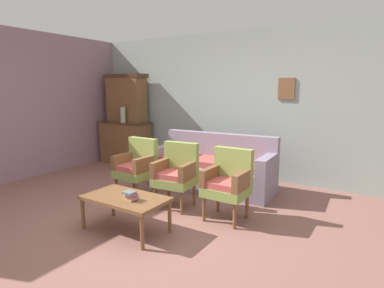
# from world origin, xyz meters

# --- Properties ---
(ground_plane) EXTENTS (7.68, 7.68, 0.00)m
(ground_plane) POSITION_xyz_m (0.00, 0.00, 0.00)
(ground_plane) COLOR #84564C
(wall_back_with_decor) EXTENTS (6.40, 0.09, 2.70)m
(wall_back_with_decor) POSITION_xyz_m (0.00, 2.63, 1.35)
(wall_back_with_decor) COLOR #939E99
(wall_back_with_decor) RESTS_ON ground
(wall_left_side) EXTENTS (0.06, 5.20, 2.70)m
(wall_left_side) POSITION_xyz_m (-3.23, 0.00, 1.35)
(wall_left_side) COLOR gray
(wall_left_side) RESTS_ON ground
(side_cabinet) EXTENTS (1.16, 0.55, 0.93)m
(side_cabinet) POSITION_xyz_m (-2.54, 2.25, 0.47)
(side_cabinet) COLOR brown
(side_cabinet) RESTS_ON ground
(cabinet_upper_hutch) EXTENTS (0.99, 0.38, 1.03)m
(cabinet_upper_hutch) POSITION_xyz_m (-2.54, 2.33, 1.45)
(cabinet_upper_hutch) COLOR brown
(cabinet_upper_hutch) RESTS_ON side_cabinet
(vase_on_cabinet) EXTENTS (0.12, 0.12, 0.34)m
(vase_on_cabinet) POSITION_xyz_m (-2.41, 2.07, 1.10)
(vase_on_cabinet) COLOR #9CA183
(vase_on_cabinet) RESTS_ON side_cabinet
(floral_couch) EXTENTS (2.06, 0.91, 0.90)m
(floral_couch) POSITION_xyz_m (0.01, 1.66, 0.33)
(floral_couch) COLOR gray
(floral_couch) RESTS_ON ground
(armchair_near_cabinet) EXTENTS (0.53, 0.50, 0.90)m
(armchair_near_cabinet) POSITION_xyz_m (-0.78, 0.67, 0.50)
(armchair_near_cabinet) COLOR #849947
(armchair_near_cabinet) RESTS_ON ground
(armchair_near_couch_end) EXTENTS (0.57, 0.54, 0.90)m
(armchair_near_couch_end) POSITION_xyz_m (-0.04, 0.66, 0.50)
(armchair_near_couch_end) COLOR #849947
(armchair_near_couch_end) RESTS_ON ground
(armchair_row_middle) EXTENTS (0.52, 0.49, 0.90)m
(armchair_row_middle) POSITION_xyz_m (0.77, 0.66, 0.50)
(armchair_row_middle) COLOR #849947
(armchair_row_middle) RESTS_ON ground
(coffee_table) EXTENTS (1.00, 0.56, 0.42)m
(coffee_table) POSITION_xyz_m (-0.08, -0.31, 0.38)
(coffee_table) COLOR brown
(coffee_table) RESTS_ON ground
(book_stack_on_table) EXTENTS (0.16, 0.13, 0.10)m
(book_stack_on_table) POSITION_xyz_m (0.06, -0.36, 0.47)
(book_stack_on_table) COLOR tan
(book_stack_on_table) RESTS_ON coffee_table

